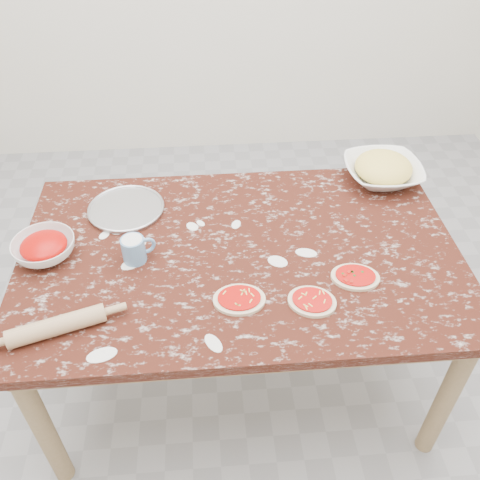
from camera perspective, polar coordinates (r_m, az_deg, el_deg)
name	(u,v)px	position (r m, az deg, el deg)	size (l,w,h in m)	color
ground	(240,369)	(2.43, 0.00, -14.30)	(4.00, 4.00, 0.00)	gray
worktable	(240,266)	(1.91, 0.00, -2.98)	(1.60, 1.00, 0.75)	#35130C
pizza_tray	(126,209)	(2.08, -12.62, 3.40)	(0.30, 0.30, 0.01)	#B2B2B7
sauce_bowl	(45,248)	(1.94, -21.04, -0.88)	(0.22, 0.22, 0.07)	white
cheese_bowl	(382,172)	(2.27, 15.66, 7.35)	(0.32, 0.32, 0.08)	white
flour_mug	(135,249)	(1.83, -11.72, -1.00)	(0.12, 0.08, 0.10)	#608DBB
pizza_left	(239,299)	(1.68, -0.08, -6.65)	(0.18, 0.14, 0.02)	beige
pizza_mid	(312,301)	(1.69, 8.06, -6.80)	(0.19, 0.18, 0.02)	beige
pizza_right	(355,277)	(1.79, 12.78, -4.04)	(0.19, 0.15, 0.02)	beige
rolling_pin	(57,326)	(1.68, -19.82, -9.04)	(0.06, 0.06, 0.29)	tan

